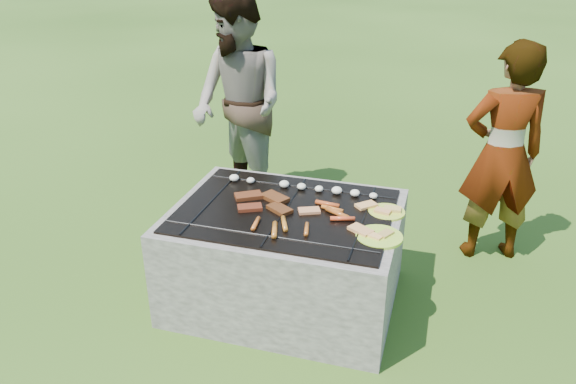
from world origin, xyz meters
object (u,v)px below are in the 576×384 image
Objects in this scene: cook at (503,155)px; plate_far at (387,212)px; fire_pit at (286,258)px; bystander at (239,106)px; plate_near at (379,237)px.

plate_far is at bearing 31.87° from cook.
fire_pit is 0.88× the size of cook.
plate_far is 1.62m from bystander.
fire_pit is 4.21× the size of plate_near.
plate_far is 1.00m from cook.
bystander is at bearing 122.36° from fire_pit.
plate_near is at bearing -15.33° from fire_pit.
bystander is at bearing 134.90° from plate_near.
cook is (0.64, 0.76, 0.13)m from plate_far.
cook is at bearing 50.01° from plate_far.
cook is at bearing 36.96° from fire_pit.
fire_pit is at bearing -21.49° from bystander.
cook is (1.20, 0.90, 0.46)m from fire_pit.
plate_far is at bearing 14.20° from fire_pit.
fire_pit is 5.00× the size of plate_far.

